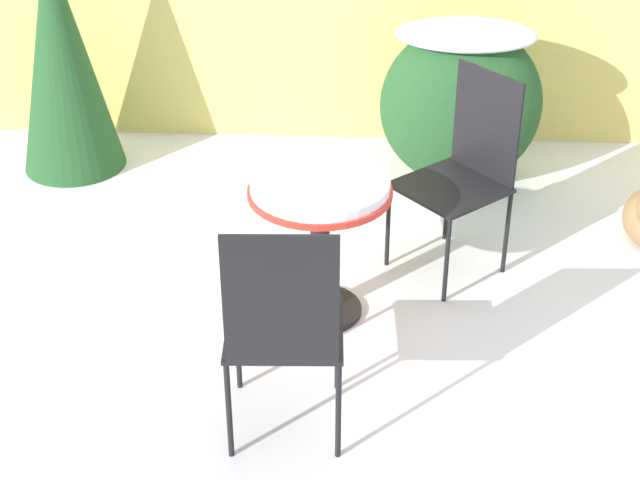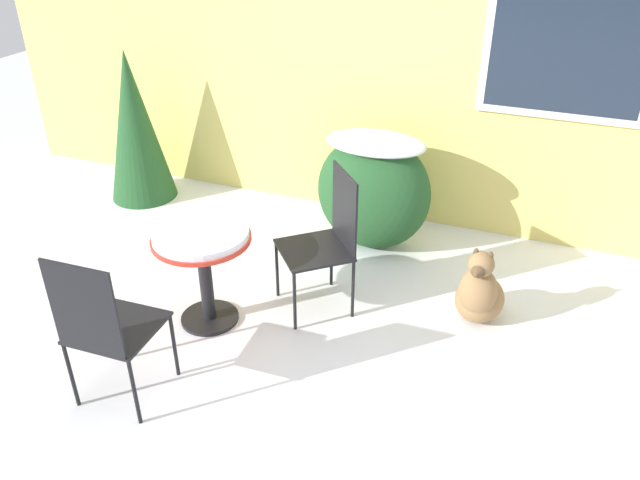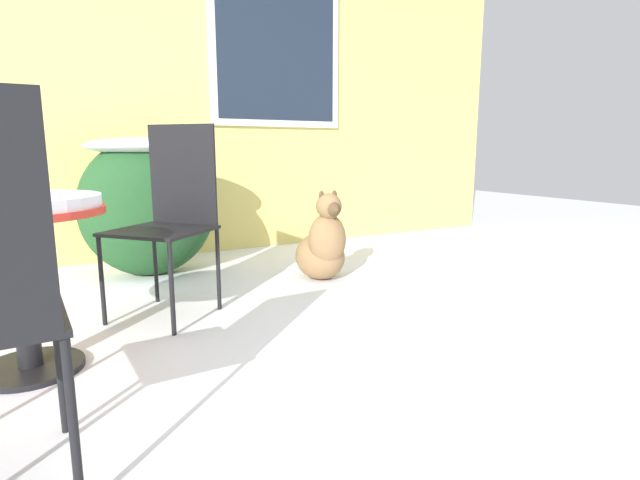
% 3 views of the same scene
% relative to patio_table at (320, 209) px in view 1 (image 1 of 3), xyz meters
% --- Properties ---
extents(ground_plane, '(16.00, 16.00, 0.00)m').
position_rel_patio_table_xyz_m(ground_plane, '(0.67, -0.11, -0.59)').
color(ground_plane, white).
extents(shrub_left, '(0.97, 0.65, 1.01)m').
position_rel_patio_table_xyz_m(shrub_left, '(0.77, 1.46, -0.05)').
color(shrub_left, '#235128').
rests_on(shrub_left, ground_plane).
extents(evergreen_bush, '(0.64, 0.64, 1.46)m').
position_rel_patio_table_xyz_m(evergreen_bush, '(-1.65, 1.55, 0.14)').
color(evergreen_bush, '#235128').
rests_on(evergreen_bush, ground_plane).
extents(patio_table, '(0.68, 0.68, 0.74)m').
position_rel_patio_table_xyz_m(patio_table, '(0.00, 0.00, 0.00)').
color(patio_table, black).
rests_on(patio_table, ground_plane).
extents(patio_chair_near_table, '(0.67, 0.67, 1.07)m').
position_rel_patio_table_xyz_m(patio_chair_near_table, '(0.72, 0.50, -0.01)').
color(patio_chair_near_table, black).
rests_on(patio_chair_near_table, ground_plane).
extents(patio_chair_far_side, '(0.49, 0.49, 1.07)m').
position_rel_patio_table_xyz_m(patio_chair_far_side, '(-0.10, -0.91, -0.01)').
color(patio_chair_far_side, black).
rests_on(patio_chair_far_side, ground_plane).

